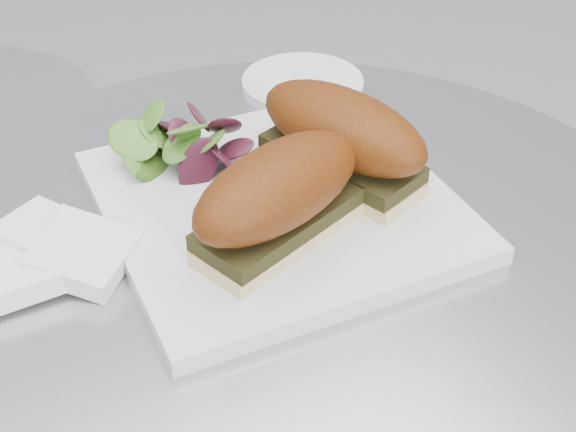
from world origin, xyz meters
name	(u,v)px	position (x,y,z in m)	size (l,w,h in m)	color
plate	(277,205)	(0.02, 0.06, 0.74)	(0.28, 0.28, 0.02)	silver
sandwich_left	(279,195)	(0.00, 0.01, 0.79)	(0.18, 0.12, 0.08)	beige
sandwich_right	(342,136)	(0.09, 0.06, 0.79)	(0.12, 0.18, 0.08)	beige
salad	(185,141)	(-0.02, 0.14, 0.77)	(0.10, 0.10, 0.05)	#57892C
napkin	(56,260)	(-0.16, 0.08, 0.74)	(0.12, 0.12, 0.02)	white
saucer	(303,84)	(0.16, 0.24, 0.74)	(0.13, 0.13, 0.01)	silver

